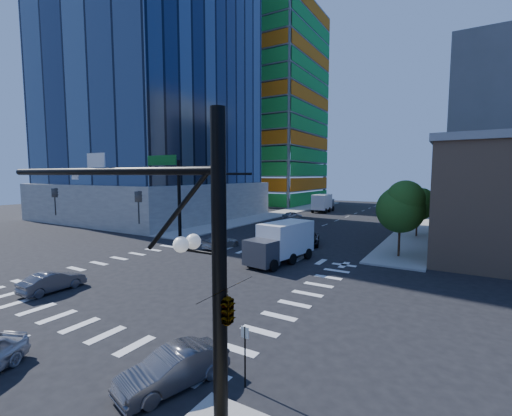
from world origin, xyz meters
The scene contains 18 objects.
ground centered at (0.00, 0.00, 0.00)m, with size 160.00×160.00×0.00m, color black.
road_markings centered at (0.00, 0.00, 0.01)m, with size 20.00×20.00×0.01m, color silver.
sidewalk_ne centered at (12.50, 40.00, 0.07)m, with size 5.00×60.00×0.15m, color #9A9791.
sidewalk_nw centered at (-12.50, 40.00, 0.07)m, with size 5.00×60.00×0.15m, color #9A9791.
office_tower centered at (-30.00, 25.00, 35.13)m, with size 30.00×30.00×71.00m.
construction_building centered at (-27.41, 61.93, 24.61)m, with size 25.16×34.50×70.60m.
signal_mast_se centered at (10.60, -11.50, 5.01)m, with size 10.51×2.48×9.00m.
signal_mast_nw centered at (-10.00, 11.50, 5.49)m, with size 10.20×0.40×9.00m.
tree_south centered at (12.63, 13.90, 4.69)m, with size 4.16×4.16×6.82m.
tree_north centered at (12.93, 25.90, 3.99)m, with size 3.54×3.52×5.78m.
no_parking_sign centered at (10.70, -9.00, 1.38)m, with size 0.30×0.06×2.20m.
car_nb_right centered at (8.50, -10.24, 0.66)m, with size 1.40×4.01×1.32m, color #4A4A4F.
car_nb_far centered at (3.37, 15.23, 0.65)m, with size 2.16×4.69×1.30m, color black.
car_sb_near centered at (-3.75, 9.18, 0.62)m, with size 1.75×4.30×1.25m, color #BCBCBC.
car_sb_mid centered at (-6.89, 33.46, 0.67)m, with size 1.57×3.91×1.33m, color #AFB1B7.
car_sb_cross centered at (-5.25, -6.86, 0.64)m, with size 1.35×3.87×1.27m, color #505055.
box_truck_near centered at (4.02, 6.87, 1.49)m, with size 3.68×6.75×3.36m.
box_truck_far centered at (-6.40, 47.52, 1.58)m, with size 3.27×6.95×3.57m.
Camera 1 is at (16.80, -18.59, 7.43)m, focal length 24.00 mm.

